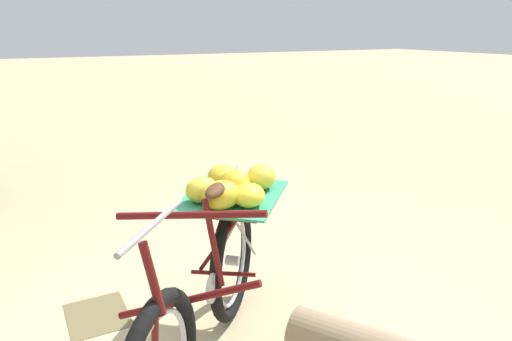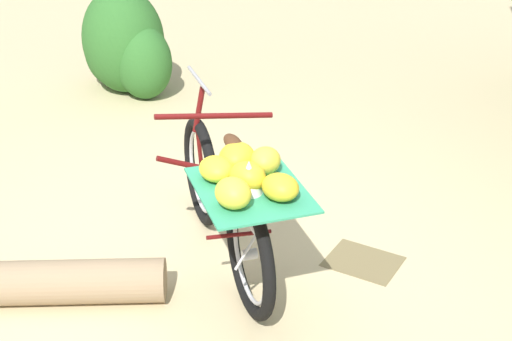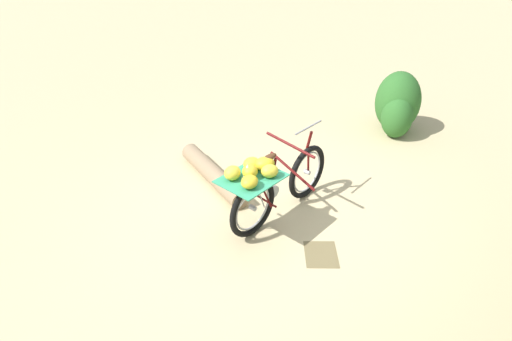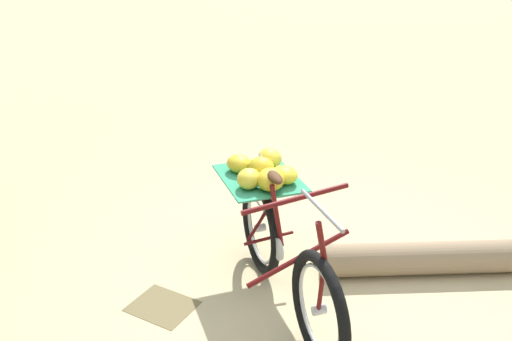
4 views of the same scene
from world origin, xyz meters
name	(u,v)px [view 4 (image 4 of 4)]	position (x,y,z in m)	size (l,w,h in m)	color
ground_plane	(273,296)	(0.00, 0.00, 0.00)	(60.00, 60.00, 0.00)	#C6B284
bicycle	(278,231)	(0.01, 0.04, 0.53)	(1.54, 1.40, 1.03)	black
fallen_log	(422,258)	(0.86, 0.84, 0.13)	(0.25, 0.25, 1.54)	#937A5B
leaf_litter_patch	(162,306)	(-0.62, -0.49, 0.00)	(0.44, 0.36, 0.01)	olive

